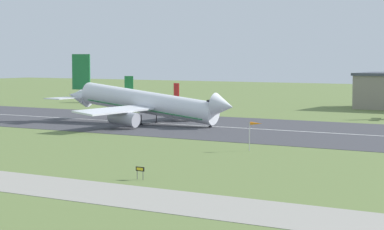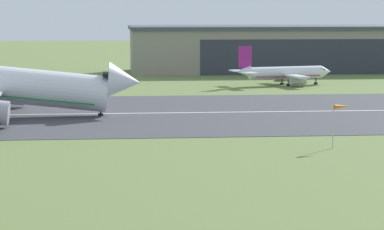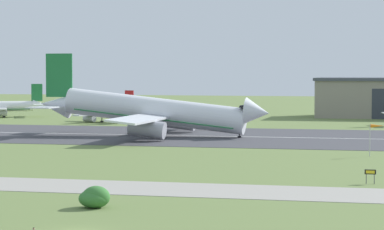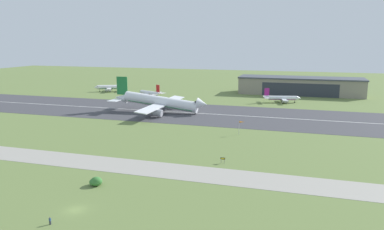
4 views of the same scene
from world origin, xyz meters
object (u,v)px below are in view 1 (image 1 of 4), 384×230
at_px(airplane_parked_centre, 104,94).
at_px(windsock_pole, 255,125).
at_px(airplane_landing, 147,103).
at_px(airplane_parked_far_east, 163,101).
at_px(runway_sign, 140,170).

xyz_separation_m(airplane_parked_centre, windsock_pole, (114.46, -100.20, 1.66)).
relative_size(airplane_landing, airplane_parked_far_east, 2.46).
height_order(airplane_landing, airplane_parked_far_east, airplane_landing).
bearing_deg(airplane_parked_far_east, windsock_pole, -47.51).
height_order(airplane_landing, windsock_pole, airplane_landing).
distance_m(airplane_landing, airplane_parked_centre, 92.94).
distance_m(airplane_parked_far_east, runway_sign, 142.55).
bearing_deg(runway_sign, airplane_parked_far_east, 122.44).
bearing_deg(airplane_parked_far_east, runway_sign, -57.56).
bearing_deg(airplane_landing, airplane_parked_far_east, 119.38).
distance_m(airplane_landing, windsock_pole, 59.73).
height_order(airplane_landing, airplane_parked_centre, airplane_landing).
xyz_separation_m(airplane_landing, runway_sign, (49.28, -72.01, -3.99)).
relative_size(windsock_pole, runway_sign, 2.95).
relative_size(airplane_parked_far_east, runway_sign, 12.00).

